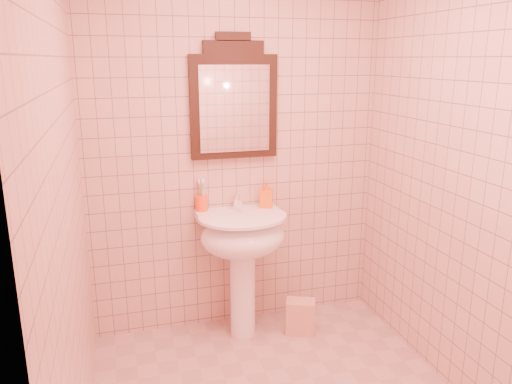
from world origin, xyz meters
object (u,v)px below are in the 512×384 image
object	(u,v)px
pedestal_sink	(243,244)
toothbrush_cup	(202,203)
towel	(300,317)
soap_dispenser	(266,194)
mirror	(234,101)

from	to	relation	value
pedestal_sink	toothbrush_cup	size ratio (longest dim) A/B	4.47
pedestal_sink	towel	world-z (taller)	pedestal_sink
toothbrush_cup	towel	size ratio (longest dim) A/B	0.80
toothbrush_cup	soap_dispenser	distance (m)	0.45
toothbrush_cup	soap_dispenser	bearing A→B (deg)	-5.51
mirror	toothbrush_cup	distance (m)	0.70
mirror	soap_dispenser	bearing A→B (deg)	-16.38
towel	soap_dispenser	bearing A→B (deg)	128.05
mirror	towel	size ratio (longest dim) A/B	3.35
pedestal_sink	mirror	bearing A→B (deg)	90.00
pedestal_sink	soap_dispenser	size ratio (longest dim) A/B	4.66
pedestal_sink	mirror	distance (m)	0.94
mirror	pedestal_sink	bearing A→B (deg)	-90.00
mirror	soap_dispenser	xyz separation A→B (m)	(0.21, -0.06, -0.63)
mirror	toothbrush_cup	size ratio (longest dim) A/B	4.17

